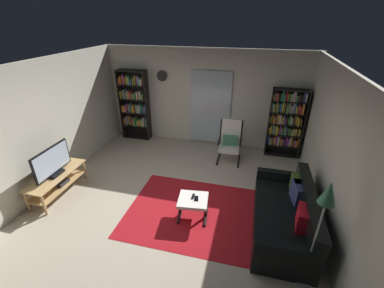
# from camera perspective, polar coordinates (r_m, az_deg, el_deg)

# --- Properties ---
(ground_plane) EXTENTS (7.02, 7.02, 0.00)m
(ground_plane) POSITION_cam_1_polar(r_m,az_deg,el_deg) (5.17, -4.55, -13.24)
(ground_plane) COLOR #B5A690
(wall_back) EXTENTS (5.60, 0.06, 2.60)m
(wall_back) POSITION_cam_1_polar(r_m,az_deg,el_deg) (7.05, 2.59, 10.23)
(wall_back) COLOR beige
(wall_back) RESTS_ON ground
(wall_left) EXTENTS (0.06, 6.00, 2.60)m
(wall_left) POSITION_cam_1_polar(r_m,az_deg,el_deg) (5.86, -31.03, 2.70)
(wall_left) COLOR beige
(wall_left) RESTS_ON ground
(wall_right) EXTENTS (0.06, 6.00, 2.60)m
(wall_right) POSITION_cam_1_polar(r_m,az_deg,el_deg) (4.44, 30.06, -4.22)
(wall_right) COLOR beige
(wall_right) RESTS_ON ground
(glass_door_panel) EXTENTS (1.10, 0.01, 2.00)m
(glass_door_panel) POSITION_cam_1_polar(r_m,az_deg,el_deg) (7.03, 4.08, 8.00)
(glass_door_panel) COLOR silver
(area_rug) EXTENTS (2.50, 1.95, 0.01)m
(area_rug) POSITION_cam_1_polar(r_m,az_deg,el_deg) (4.97, 0.56, -14.97)
(area_rug) COLOR #A5151D
(area_rug) RESTS_ON ground
(tv_stand) EXTENTS (0.47, 1.32, 0.47)m
(tv_stand) POSITION_cam_1_polar(r_m,az_deg,el_deg) (5.91, -27.79, -7.27)
(tv_stand) COLOR tan
(tv_stand) RESTS_ON ground
(television) EXTENTS (0.20, 0.93, 0.59)m
(television) POSITION_cam_1_polar(r_m,az_deg,el_deg) (5.69, -28.75, -3.62)
(television) COLOR black
(television) RESTS_ON tv_stand
(bookshelf_near_tv) EXTENTS (0.81, 0.30, 1.99)m
(bookshelf_near_tv) POSITION_cam_1_polar(r_m,az_deg,el_deg) (7.56, -12.67, 8.90)
(bookshelf_near_tv) COLOR black
(bookshelf_near_tv) RESTS_ON ground
(bookshelf_near_sofa) EXTENTS (0.85, 0.30, 1.76)m
(bookshelf_near_sofa) POSITION_cam_1_polar(r_m,az_deg,el_deg) (6.83, 20.17, 4.78)
(bookshelf_near_sofa) COLOR black
(bookshelf_near_sofa) RESTS_ON ground
(leather_sofa) EXTENTS (0.91, 1.98, 0.82)m
(leather_sofa) POSITION_cam_1_polar(r_m,az_deg,el_deg) (4.73, 20.28, -14.88)
(leather_sofa) COLOR black
(leather_sofa) RESTS_ON ground
(lounge_armchair) EXTENTS (0.57, 0.66, 1.02)m
(lounge_armchair) POSITION_cam_1_polar(r_m,az_deg,el_deg) (6.43, 8.52, 0.93)
(lounge_armchair) COLOR black
(lounge_armchair) RESTS_ON ground
(ottoman) EXTENTS (0.57, 0.54, 0.40)m
(ottoman) POSITION_cam_1_polar(r_m,az_deg,el_deg) (4.69, 0.23, -12.81)
(ottoman) COLOR white
(ottoman) RESTS_ON ground
(tv_remote) EXTENTS (0.04, 0.14, 0.02)m
(tv_remote) POSITION_cam_1_polar(r_m,az_deg,el_deg) (4.68, 0.26, -11.60)
(tv_remote) COLOR black
(tv_remote) RESTS_ON ottoman
(cell_phone) EXTENTS (0.09, 0.15, 0.01)m
(cell_phone) POSITION_cam_1_polar(r_m,az_deg,el_deg) (4.64, 0.98, -12.08)
(cell_phone) COLOR black
(cell_phone) RESTS_ON ottoman
(floor_lamp_by_sofa) EXTENTS (0.22, 0.22, 1.68)m
(floor_lamp_by_sofa) POSITION_cam_1_polar(r_m,az_deg,el_deg) (3.39, 27.67, -11.86)
(floor_lamp_by_sofa) COLOR #A5A5AD
(floor_lamp_by_sofa) RESTS_ON ground
(wall_clock) EXTENTS (0.29, 0.03, 0.29)m
(wall_clock) POSITION_cam_1_polar(r_m,az_deg,el_deg) (7.15, -6.73, 14.88)
(wall_clock) COLOR silver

